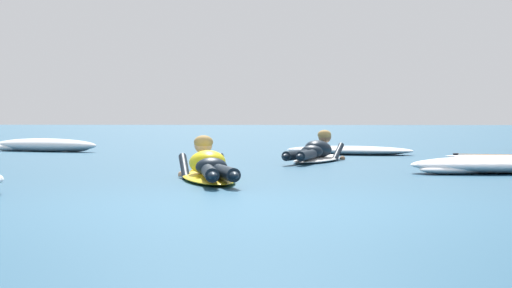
# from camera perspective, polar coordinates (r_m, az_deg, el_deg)

# --- Properties ---
(ground_plane) EXTENTS (120.00, 120.00, 0.00)m
(ground_plane) POSITION_cam_1_polar(r_m,az_deg,el_deg) (17.09, 2.79, -0.66)
(ground_plane) COLOR navy
(surfer_near) EXTENTS (1.06, 2.55, 0.53)m
(surfer_near) POSITION_cam_1_polar(r_m,az_deg,el_deg) (10.07, -2.94, -1.53)
(surfer_near) COLOR yellow
(surfer_near) RESTS_ON ground
(surfer_far) EXTENTS (1.00, 2.54, 0.54)m
(surfer_far) POSITION_cam_1_polar(r_m,az_deg,el_deg) (14.32, 3.71, -0.55)
(surfer_far) COLOR white
(surfer_far) RESTS_ON ground
(drifting_surfboard) EXTENTS (2.10, 0.99, 0.16)m
(drifting_surfboard) POSITION_cam_1_polar(r_m,az_deg,el_deg) (15.88, 15.18, -0.77)
(drifting_surfboard) COLOR silver
(drifting_surfboard) RESTS_ON ground
(whitewater_front) EXTENTS (2.58, 1.60, 0.16)m
(whitewater_front) POSITION_cam_1_polar(r_m,az_deg,el_deg) (17.16, 5.79, -0.41)
(whitewater_front) COLOR white
(whitewater_front) RESTS_ON ground
(whitewater_mid_left) EXTENTS (2.49, 1.37, 0.27)m
(whitewater_mid_left) POSITION_cam_1_polar(r_m,az_deg,el_deg) (19.03, -12.89, -0.09)
(whitewater_mid_left) COLOR white
(whitewater_mid_left) RESTS_ON ground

